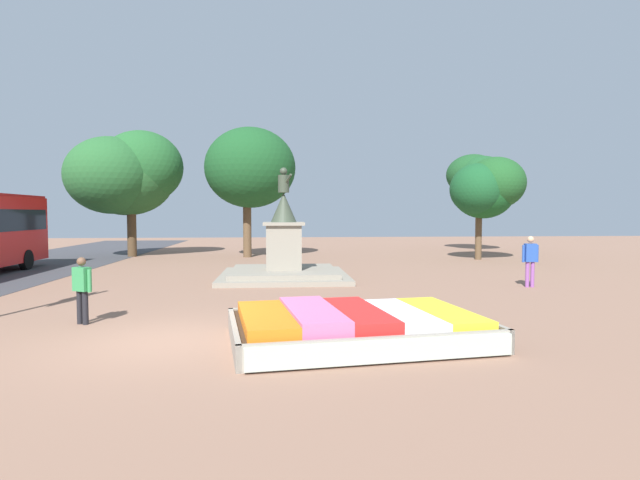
% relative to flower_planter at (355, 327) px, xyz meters
% --- Properties ---
extents(ground_plane, '(85.77, 85.77, 0.00)m').
position_rel_flower_planter_xyz_m(ground_plane, '(-3.72, 0.29, -0.29)').
color(ground_plane, '#8C6651').
extents(flower_planter, '(5.33, 3.92, 0.69)m').
position_rel_flower_planter_xyz_m(flower_planter, '(0.00, 0.00, 0.00)').
color(flower_planter, '#38281C').
rests_on(flower_planter, ground_plane).
extents(statue_monument, '(4.91, 4.91, 4.31)m').
position_rel_flower_planter_xyz_m(statue_monument, '(-1.30, 9.76, 0.49)').
color(statue_monument, gray).
rests_on(statue_monument, ground_plane).
extents(pedestrian_near_planter, '(0.51, 0.38, 1.54)m').
position_rel_flower_planter_xyz_m(pedestrian_near_planter, '(-5.98, 2.03, 0.59)').
color(pedestrian_near_planter, black).
rests_on(pedestrian_near_planter, ground_plane).
extents(pedestrian_crossing_plaza, '(0.57, 0.23, 1.76)m').
position_rel_flower_planter_xyz_m(pedestrian_crossing_plaza, '(7.10, 6.69, 0.73)').
color(pedestrian_crossing_plaza, '#8C4C99').
rests_on(pedestrian_crossing_plaza, ground_plane).
extents(park_tree_far_left, '(5.17, 4.87, 7.43)m').
position_rel_flower_planter_xyz_m(park_tree_far_left, '(-3.01, 19.36, 4.76)').
color(park_tree_far_left, brown).
rests_on(park_tree_far_left, ground_plane).
extents(park_tree_behind_statue, '(6.48, 5.51, 7.37)m').
position_rel_flower_planter_xyz_m(park_tree_behind_statue, '(-10.38, 20.24, 4.51)').
color(park_tree_behind_statue, '#4C3823').
rests_on(park_tree_behind_statue, ground_plane).
extents(park_tree_far_right, '(3.82, 4.18, 6.51)m').
position_rel_flower_planter_xyz_m(park_tree_far_right, '(11.75, 22.70, 4.62)').
color(park_tree_far_right, '#4C3823').
rests_on(park_tree_far_right, ground_plane).
extents(park_tree_street_side, '(4.00, 3.59, 5.55)m').
position_rel_flower_planter_xyz_m(park_tree_street_side, '(9.58, 16.31, 3.60)').
color(park_tree_street_side, brown).
rests_on(park_tree_street_side, ground_plane).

